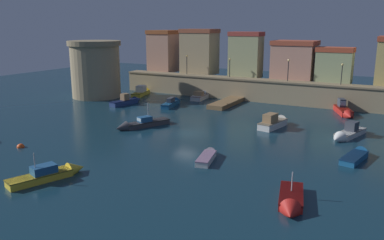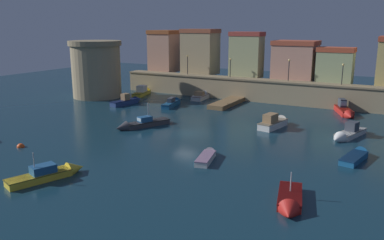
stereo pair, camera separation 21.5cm
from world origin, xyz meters
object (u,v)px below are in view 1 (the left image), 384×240
at_px(quay_lamp_1, 230,64).
at_px(quay_lamp_2, 288,67).
at_px(moored_boat_8, 143,92).
at_px(moored_boat_10, 139,124).
at_px(moored_boat_0, 291,202).
at_px(moored_boat_4, 208,156).
at_px(moored_boat_2, 357,155).
at_px(moored_boat_9, 201,96).
at_px(moored_boat_11, 51,173).
at_px(moored_boat_6, 275,122).
at_px(quay_lamp_3, 342,70).
at_px(moored_boat_12, 347,134).
at_px(moored_boat_5, 173,102).
at_px(mooring_buoy_0, 21,147).
at_px(moored_boat_1, 128,101).
at_px(fortress_tower, 96,69).
at_px(moored_boat_3, 344,110).
at_px(quay_lamp_0, 187,61).

distance_m(quay_lamp_1, quay_lamp_2, 9.67).
xyz_separation_m(moored_boat_8, moored_boat_10, (13.00, -18.87, -0.15)).
relative_size(moored_boat_0, moored_boat_4, 1.17).
xyz_separation_m(moored_boat_2, moored_boat_8, (-37.15, 18.55, 0.23)).
bearing_deg(moored_boat_9, moored_boat_11, -177.26).
xyz_separation_m(moored_boat_9, moored_boat_11, (5.59, -36.85, -0.05)).
bearing_deg(moored_boat_9, moored_boat_6, -133.05).
relative_size(moored_boat_6, moored_boat_10, 0.85).
xyz_separation_m(quay_lamp_3, moored_boat_8, (-32.12, -4.07, -5.03)).
bearing_deg(moored_boat_12, moored_boat_5, -87.42).
xyz_separation_m(moored_boat_8, moored_boat_12, (35.33, -11.73, -0.10)).
distance_m(moored_boat_8, mooring_buoy_0, 31.85).
relative_size(moored_boat_1, moored_boat_4, 1.33).
distance_m(moored_boat_4, moored_boat_8, 35.69).
relative_size(fortress_tower, moored_boat_10, 1.33).
relative_size(fortress_tower, moored_boat_3, 1.27).
height_order(moored_boat_2, moored_boat_3, moored_boat_3).
bearing_deg(moored_boat_5, quay_lamp_2, -68.58).
bearing_deg(quay_lamp_2, moored_boat_5, -146.96).
bearing_deg(moored_boat_8, moored_boat_4, -148.64).
distance_m(moored_boat_12, mooring_buoy_0, 34.03).
height_order(moored_boat_2, mooring_buoy_0, moored_boat_2).
height_order(moored_boat_1, moored_boat_6, moored_boat_1).
distance_m(quay_lamp_1, quay_lamp_3, 17.43).
relative_size(moored_boat_3, moored_boat_10, 1.05).
relative_size(quay_lamp_1, mooring_buoy_0, 4.13).
height_order(moored_boat_5, moored_boat_11, moored_boat_11).
bearing_deg(moored_boat_0, moored_boat_11, -90.48).
bearing_deg(moored_boat_0, moored_boat_12, 163.76).
bearing_deg(fortress_tower, quay_lamp_2, 17.83).
bearing_deg(moored_boat_0, quay_lamp_0, -155.27).
distance_m(moored_boat_11, mooring_buoy_0, 10.12).
relative_size(moored_boat_6, moored_boat_9, 1.10).
distance_m(quay_lamp_1, moored_boat_1, 17.67).
relative_size(quay_lamp_2, moored_boat_6, 0.55).
distance_m(moored_boat_3, mooring_buoy_0, 40.78).
bearing_deg(fortress_tower, moored_boat_10, -35.76).
bearing_deg(moored_boat_8, moored_boat_2, -130.21).
relative_size(quay_lamp_3, moored_boat_2, 0.58).
xyz_separation_m(moored_boat_10, moored_boat_12, (22.33, 7.14, 0.04)).
bearing_deg(quay_lamp_1, moored_boat_6, -50.21).
bearing_deg(moored_boat_6, quay_lamp_2, 21.07).
xyz_separation_m(quay_lamp_2, moored_boat_0, (10.06, -35.25, -5.43)).
bearing_deg(moored_boat_5, quay_lamp_1, -39.77).
height_order(moored_boat_2, moored_boat_8, moored_boat_8).
bearing_deg(moored_boat_5, moored_boat_3, -87.51).
height_order(moored_boat_5, moored_boat_6, moored_boat_6).
bearing_deg(moored_boat_8, moored_boat_11, -168.77).
xyz_separation_m(moored_boat_6, moored_boat_9, (-16.28, 12.34, -0.12)).
bearing_deg(moored_boat_3, quay_lamp_1, -123.00).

